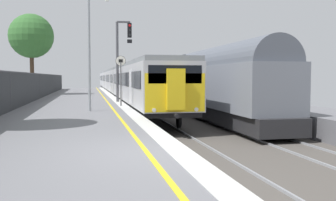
{
  "coord_description": "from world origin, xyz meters",
  "views": [
    {
      "loc": [
        -1.62,
        -8.48,
        1.69
      ],
      "look_at": [
        1.76,
        7.64,
        0.69
      ],
      "focal_mm": 40.65,
      "sensor_mm": 36.0,
      "label": 1
    }
  ],
  "objects_px": {
    "commuter_train_at_platform": "(119,81)",
    "signal_gantry": "(121,52)",
    "freight_train_adjacent_track": "(190,81)",
    "background_tree_left": "(32,37)",
    "speed_limit_sign": "(121,74)",
    "platform_lamp_mid": "(89,43)"
  },
  "relations": [
    {
      "from": "signal_gantry",
      "to": "platform_lamp_mid",
      "type": "height_order",
      "value": "platform_lamp_mid"
    },
    {
      "from": "freight_train_adjacent_track",
      "to": "speed_limit_sign",
      "type": "relative_size",
      "value": 10.02
    },
    {
      "from": "freight_train_adjacent_track",
      "to": "platform_lamp_mid",
      "type": "distance_m",
      "value": 12.13
    },
    {
      "from": "signal_gantry",
      "to": "background_tree_left",
      "type": "xyz_separation_m",
      "value": [
        -7.53,
        12.85,
        2.16
      ]
    },
    {
      "from": "background_tree_left",
      "to": "signal_gantry",
      "type": "bearing_deg",
      "value": -59.63
    },
    {
      "from": "commuter_train_at_platform",
      "to": "freight_train_adjacent_track",
      "type": "xyz_separation_m",
      "value": [
        4.0,
        -18.18,
        0.16
      ]
    },
    {
      "from": "speed_limit_sign",
      "to": "freight_train_adjacent_track",
      "type": "bearing_deg",
      "value": 46.46
    },
    {
      "from": "platform_lamp_mid",
      "to": "background_tree_left",
      "type": "relative_size",
      "value": 0.73
    },
    {
      "from": "speed_limit_sign",
      "to": "background_tree_left",
      "type": "distance_m",
      "value": 18.63
    },
    {
      "from": "commuter_train_at_platform",
      "to": "platform_lamp_mid",
      "type": "relative_size",
      "value": 10.73
    },
    {
      "from": "speed_limit_sign",
      "to": "background_tree_left",
      "type": "bearing_deg",
      "value": 113.14
    },
    {
      "from": "background_tree_left",
      "to": "speed_limit_sign",
      "type": "bearing_deg",
      "value": -66.86
    },
    {
      "from": "freight_train_adjacent_track",
      "to": "speed_limit_sign",
      "type": "xyz_separation_m",
      "value": [
        -5.85,
        -6.16,
        0.44
      ]
    },
    {
      "from": "freight_train_adjacent_track",
      "to": "signal_gantry",
      "type": "distance_m",
      "value": 6.25
    },
    {
      "from": "commuter_train_at_platform",
      "to": "background_tree_left",
      "type": "bearing_deg",
      "value": -140.08
    },
    {
      "from": "commuter_train_at_platform",
      "to": "signal_gantry",
      "type": "relative_size",
      "value": 11.15
    },
    {
      "from": "commuter_train_at_platform",
      "to": "background_tree_left",
      "type": "distance_m",
      "value": 12.53
    },
    {
      "from": "speed_limit_sign",
      "to": "commuter_train_at_platform",
      "type": "bearing_deg",
      "value": 85.66
    },
    {
      "from": "freight_train_adjacent_track",
      "to": "speed_limit_sign",
      "type": "bearing_deg",
      "value": -133.54
    },
    {
      "from": "signal_gantry",
      "to": "background_tree_left",
      "type": "height_order",
      "value": "background_tree_left"
    },
    {
      "from": "commuter_train_at_platform",
      "to": "signal_gantry",
      "type": "distance_m",
      "value": 20.56
    },
    {
      "from": "freight_train_adjacent_track",
      "to": "background_tree_left",
      "type": "relative_size",
      "value": 3.76
    }
  ]
}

